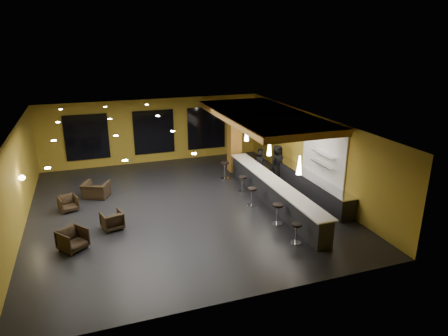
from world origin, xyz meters
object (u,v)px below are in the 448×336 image
object	(u,v)px
armchair_c	(68,204)
armchair_d	(96,190)
pendant_2	(247,134)
bar_stool_1	(278,211)
pendant_1	(269,147)
armchair_b	(112,220)
bar_stool_0	(296,231)
bar_stool_4	(225,168)
staff_b	(261,163)
column	(235,138)
bar_counter	(273,193)
bar_stool_3	(243,182)
prep_counter	(309,185)
staff_a	(261,166)
staff_c	(277,162)
bar_stool_2	(252,194)
armchair_a	(73,239)
pendant_0	(299,165)

from	to	relation	value
armchair_c	armchair_d	world-z (taller)	armchair_d
pendant_2	bar_stool_1	world-z (taller)	pendant_2
pendant_1	armchair_b	size ratio (longest dim) A/B	0.95
bar_stool_0	bar_stool_4	size ratio (longest dim) A/B	0.86
staff_b	bar_stool_4	xyz separation A→B (m)	(-1.72, 0.48, -0.22)
column	bar_stool_0	distance (m)	8.01
bar_counter	bar_stool_0	size ratio (longest dim) A/B	10.86
bar_counter	pendant_1	xyz separation A→B (m)	(0.00, 0.50, 1.85)
bar_stool_3	prep_counter	bearing A→B (deg)	-23.87
staff_a	staff_c	bearing A→B (deg)	0.70
staff_a	pendant_2	bearing A→B (deg)	151.52
bar_stool_2	armchair_a	bearing A→B (deg)	-169.39
pendant_2	bar_stool_2	size ratio (longest dim) A/B	0.88
armchair_a	armchair_d	size ratio (longest dim) A/B	0.76
staff_b	bar_stool_1	xyz separation A→B (m)	(-1.48, -4.82, -0.25)
prep_counter	armchair_a	xyz separation A→B (m)	(-9.91, -1.71, -0.06)
column	bar_stool_3	size ratio (longest dim) A/B	4.79
prep_counter	bar_stool_2	size ratio (longest dim) A/B	7.58
staff_a	prep_counter	bearing A→B (deg)	-65.34
bar_counter	prep_counter	world-z (taller)	bar_counter
column	bar_stool_1	distance (m)	6.50
pendant_0	armchair_c	size ratio (longest dim) A/B	1.01
bar_stool_0	bar_stool_1	distance (m)	1.52
staff_b	bar_stool_0	xyz separation A→B (m)	(-1.53, -6.34, -0.30)
bar_stool_2	armchair_c	bearing A→B (deg)	164.58
pendant_1	armchair_c	world-z (taller)	pendant_1
bar_counter	armchair_a	bearing A→B (deg)	-171.33
pendant_0	pendant_1	world-z (taller)	same
staff_a	armchair_a	distance (m)	9.44
armchair_d	bar_stool_0	distance (m)	9.01
pendant_2	column	bearing A→B (deg)	90.00
bar_stool_0	bar_stool_3	xyz separation A→B (m)	(0.01, 4.97, -0.00)
bar_stool_1	bar_stool_2	bearing A→B (deg)	97.74
pendant_1	bar_stool_0	bearing A→B (deg)	-100.52
pendant_0	pendant_2	bearing A→B (deg)	90.00
pendant_0	armchair_c	bearing A→B (deg)	153.24
bar_stool_1	staff_b	bearing A→B (deg)	72.88
pendant_2	armchair_c	world-z (taller)	pendant_2
armchair_a	bar_stool_0	distance (m)	7.50
bar_counter	prep_counter	distance (m)	2.06
staff_b	armchair_a	xyz separation A→B (m)	(-8.73, -4.27, -0.40)
pendant_0	bar_stool_4	size ratio (longest dim) A/B	0.82
armchair_a	bar_stool_2	bearing A→B (deg)	-26.88
column	armchair_c	size ratio (longest dim) A/B	5.06
prep_counter	bar_stool_0	size ratio (longest dim) A/B	8.15
bar_stool_0	bar_stool_1	world-z (taller)	bar_stool_1
armchair_b	bar_stool_0	size ratio (longest dim) A/B	1.00
pendant_2	bar_stool_4	distance (m)	2.08
armchair_d	staff_a	bearing A→B (deg)	-158.44
bar_counter	armchair_d	size ratio (longest dim) A/B	7.54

